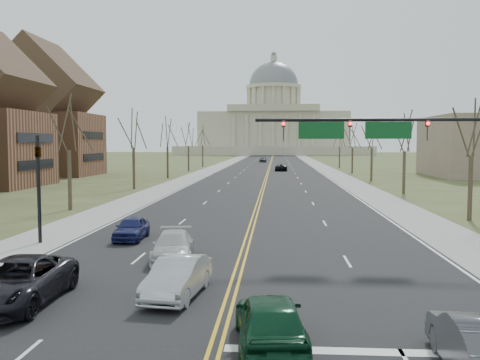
# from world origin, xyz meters

# --- Properties ---
(ground) EXTENTS (600.00, 600.00, 0.00)m
(ground) POSITION_xyz_m (0.00, 0.00, 0.00)
(ground) COLOR #3F4824
(ground) RESTS_ON ground
(road) EXTENTS (20.00, 380.00, 0.01)m
(road) POSITION_xyz_m (0.00, 110.00, 0.01)
(road) COLOR black
(road) RESTS_ON ground
(cross_road) EXTENTS (120.00, 14.00, 0.01)m
(cross_road) POSITION_xyz_m (0.00, 6.00, 0.01)
(cross_road) COLOR black
(cross_road) RESTS_ON ground
(sidewalk_left) EXTENTS (4.00, 380.00, 0.03)m
(sidewalk_left) POSITION_xyz_m (-12.00, 110.00, 0.01)
(sidewalk_left) COLOR gray
(sidewalk_left) RESTS_ON ground
(sidewalk_right) EXTENTS (4.00, 380.00, 0.03)m
(sidewalk_right) POSITION_xyz_m (12.00, 110.00, 0.01)
(sidewalk_right) COLOR gray
(sidewalk_right) RESTS_ON ground
(center_line) EXTENTS (0.42, 380.00, 0.01)m
(center_line) POSITION_xyz_m (0.00, 110.00, 0.01)
(center_line) COLOR gold
(center_line) RESTS_ON road
(edge_line_left) EXTENTS (0.15, 380.00, 0.01)m
(edge_line_left) POSITION_xyz_m (-9.80, 110.00, 0.01)
(edge_line_left) COLOR silver
(edge_line_left) RESTS_ON road
(edge_line_right) EXTENTS (0.15, 380.00, 0.01)m
(edge_line_right) POSITION_xyz_m (9.80, 110.00, 0.01)
(edge_line_right) COLOR silver
(edge_line_right) RESTS_ON road
(stop_bar) EXTENTS (9.50, 0.50, 0.01)m
(stop_bar) POSITION_xyz_m (5.00, -1.00, 0.01)
(stop_bar) COLOR silver
(stop_bar) RESTS_ON road
(capitol) EXTENTS (90.00, 60.00, 50.00)m
(capitol) POSITION_xyz_m (0.00, 249.91, 14.20)
(capitol) COLOR #B5B197
(capitol) RESTS_ON ground
(signal_mast) EXTENTS (12.12, 0.44, 7.20)m
(signal_mast) POSITION_xyz_m (7.45, 13.50, 5.76)
(signal_mast) COLOR black
(signal_mast) RESTS_ON ground
(signal_left) EXTENTS (0.32, 0.36, 6.00)m
(signal_left) POSITION_xyz_m (-11.50, 13.50, 3.71)
(signal_left) COLOR black
(signal_left) RESTS_ON ground
(tree_r_0) EXTENTS (3.74, 3.74, 8.50)m
(tree_r_0) POSITION_xyz_m (15.50, 24.00, 6.55)
(tree_r_0) COLOR #382D21
(tree_r_0) RESTS_ON ground
(tree_l_0) EXTENTS (3.96, 3.96, 9.00)m
(tree_l_0) POSITION_xyz_m (-15.50, 28.00, 6.94)
(tree_l_0) COLOR #382D21
(tree_l_0) RESTS_ON ground
(tree_r_1) EXTENTS (3.74, 3.74, 8.50)m
(tree_r_1) POSITION_xyz_m (15.50, 44.00, 6.55)
(tree_r_1) COLOR #382D21
(tree_r_1) RESTS_ON ground
(tree_l_1) EXTENTS (3.96, 3.96, 9.00)m
(tree_l_1) POSITION_xyz_m (-15.50, 48.00, 6.94)
(tree_l_1) COLOR #382D21
(tree_l_1) RESTS_ON ground
(tree_r_2) EXTENTS (3.74, 3.74, 8.50)m
(tree_r_2) POSITION_xyz_m (15.50, 64.00, 6.55)
(tree_r_2) COLOR #382D21
(tree_r_2) RESTS_ON ground
(tree_l_2) EXTENTS (3.96, 3.96, 9.00)m
(tree_l_2) POSITION_xyz_m (-15.50, 68.00, 6.94)
(tree_l_2) COLOR #382D21
(tree_l_2) RESTS_ON ground
(tree_r_3) EXTENTS (3.74, 3.74, 8.50)m
(tree_r_3) POSITION_xyz_m (15.50, 84.00, 6.55)
(tree_r_3) COLOR #382D21
(tree_r_3) RESTS_ON ground
(tree_l_3) EXTENTS (3.96, 3.96, 9.00)m
(tree_l_3) POSITION_xyz_m (-15.50, 88.00, 6.94)
(tree_l_3) COLOR #382D21
(tree_l_3) RESTS_ON ground
(tree_r_4) EXTENTS (3.74, 3.74, 8.50)m
(tree_r_4) POSITION_xyz_m (15.50, 104.00, 6.55)
(tree_r_4) COLOR #382D21
(tree_r_4) RESTS_ON ground
(tree_l_4) EXTENTS (3.96, 3.96, 9.00)m
(tree_l_4) POSITION_xyz_m (-15.50, 108.00, 6.94)
(tree_l_4) COLOR #382D21
(tree_l_4) RESTS_ON ground
(bldg_left_far) EXTENTS (17.10, 14.28, 23.25)m
(bldg_left_far) POSITION_xyz_m (-38.00, 74.00, 9.54)
(bldg_left_far) COLOR brown
(bldg_left_far) RESTS_ON ground
(car_nb_inner_lead) EXTENTS (2.28, 4.69, 1.54)m
(car_nb_inner_lead) POSITION_xyz_m (1.49, -0.92, 0.78)
(car_nb_inner_lead) COLOR #0D3921
(car_nb_inner_lead) RESTS_ON road
(car_sb_inner_lead) EXTENTS (2.03, 4.51, 1.43)m
(car_sb_inner_lead) POSITION_xyz_m (-1.92, 3.72, 0.73)
(car_sb_inner_lead) COLOR #B1B5B9
(car_sb_inner_lead) RESTS_ON road
(car_sb_outer_lead) EXTENTS (2.73, 5.75, 1.59)m
(car_sb_outer_lead) POSITION_xyz_m (-7.28, 2.44, 0.80)
(car_sb_outer_lead) COLOR black
(car_sb_outer_lead) RESTS_ON road
(car_sb_inner_second) EXTENTS (2.41, 4.81, 1.34)m
(car_sb_inner_second) POSITION_xyz_m (-3.26, 9.72, 0.68)
(car_sb_inner_second) COLOR #B3B3B3
(car_sb_inner_second) RESTS_ON road
(car_sb_outer_second) EXTENTS (1.66, 3.92, 1.32)m
(car_sb_outer_second) POSITION_xyz_m (-6.70, 14.93, 0.67)
(car_sb_outer_second) COLOR navy
(car_sb_outer_second) RESTS_ON road
(car_far_nb) EXTENTS (2.52, 5.19, 1.42)m
(car_far_nb) POSITION_xyz_m (2.58, 91.01, 0.72)
(car_far_nb) COLOR black
(car_far_nb) RESTS_ON road
(car_far_sb) EXTENTS (2.03, 4.72, 1.59)m
(car_far_sb) POSITION_xyz_m (-2.24, 137.40, 0.81)
(car_far_sb) COLOR #464A4D
(car_far_sb) RESTS_ON road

